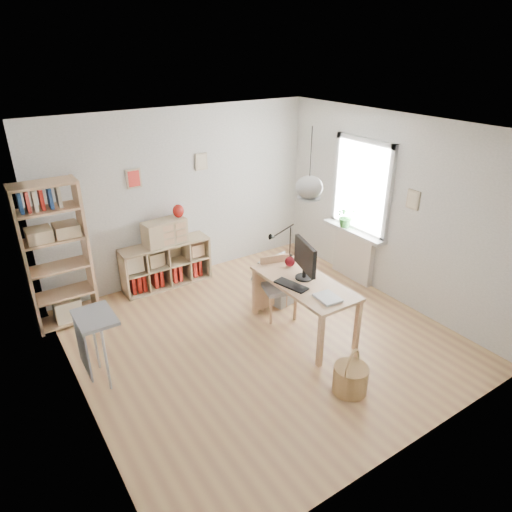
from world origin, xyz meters
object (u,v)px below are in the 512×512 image
drawer_chest (165,232)px  tall_bookshelf (55,251)px  desk (304,288)px  chair (278,283)px  storage_chest (282,285)px  cube_shelf (164,267)px  monitor (305,258)px

drawer_chest → tall_bookshelf: bearing=-177.2°
desk → chair: chair is taller
storage_chest → drawer_chest: 1.97m
cube_shelf → chair: bearing=-59.7°
cube_shelf → monitor: bearing=-63.6°
storage_chest → drawer_chest: bearing=124.2°
desk → drawer_chest: 2.41m
storage_chest → chair: bearing=-144.9°
monitor → storage_chest: bearing=88.3°
monitor → drawer_chest: bearing=131.7°
storage_chest → monitor: 1.19m
storage_chest → drawer_chest: size_ratio=1.13×
tall_bookshelf → chair: (2.55, -1.41, -0.60)m
tall_bookshelf → monitor: (2.64, -1.88, -0.05)m
chair → storage_chest: bearing=61.1°
storage_chest → monitor: bearing=-117.4°
cube_shelf → drawer_chest: bearing=-43.0°
drawer_chest → chair: bearing=-65.9°
desk → tall_bookshelf: 3.27m
cube_shelf → chair: 1.97m
cube_shelf → chair: size_ratio=1.63×
desk → tall_bookshelf: size_ratio=0.75×
chair → storage_chest: 0.55m
tall_bookshelf → monitor: bearing=-35.5°
tall_bookshelf → chair: bearing=-29.0°
chair → monitor: 0.72m
storage_chest → monitor: (-0.25, -0.80, 0.84)m
chair → storage_chest: (0.33, 0.33, -0.29)m
tall_bookshelf → storage_chest: bearing=-20.5°
desk → monitor: bearing=54.7°
desk → storage_chest: 1.03m
desk → storage_chest: (0.30, 0.87, -0.46)m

